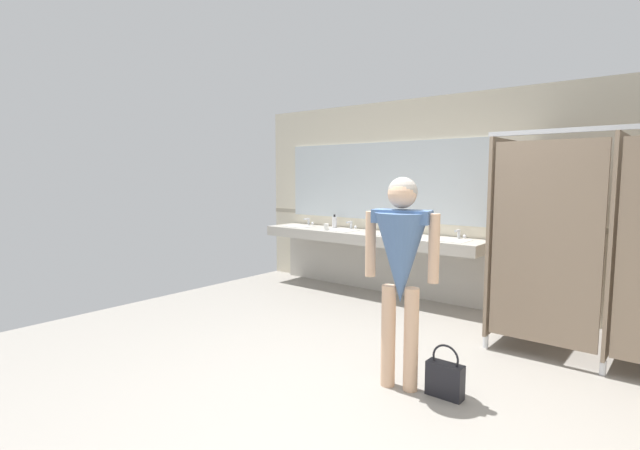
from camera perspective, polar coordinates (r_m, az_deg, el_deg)
ground_plane at (r=3.74m, az=6.34°, el=-20.51°), size 7.47×6.16×0.10m
wall_back at (r=5.95m, az=21.60°, el=2.68°), size 7.47×0.12×2.63m
wall_back_tile_band at (r=5.91m, az=21.31°, el=0.09°), size 7.47×0.01×0.06m
vanity_counter at (r=6.49m, az=6.14°, el=-2.75°), size 3.26×0.60×0.96m
mirror_panel at (r=6.60m, az=7.27°, el=5.32°), size 3.16×0.02×1.08m
person_standing at (r=3.53m, az=9.89°, el=-3.91°), size 0.56×0.47×1.61m
handbag at (r=3.71m, az=15.05°, el=-17.67°), size 0.27×0.11×0.40m
soap_dispenser at (r=6.92m, az=1.78°, el=0.37°), size 0.07×0.07×0.20m
paper_cup at (r=6.61m, az=0.77°, el=-0.23°), size 0.07×0.07×0.09m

